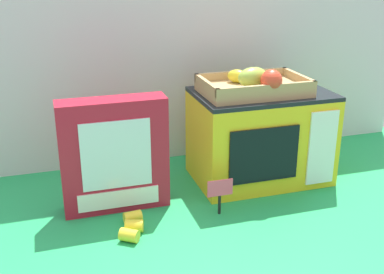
% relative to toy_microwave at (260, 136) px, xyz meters
% --- Properties ---
extents(ground_plane, '(1.70, 1.70, 0.00)m').
position_rel_toy_microwave_xyz_m(ground_plane, '(-0.16, -0.02, -0.14)').
color(ground_plane, '#219E54').
rests_on(ground_plane, ground).
extents(display_back_panel, '(1.61, 0.03, 0.73)m').
position_rel_toy_microwave_xyz_m(display_back_panel, '(-0.16, 0.26, 0.23)').
color(display_back_panel, silver).
rests_on(display_back_panel, ground).
extents(toy_microwave, '(0.40, 0.26, 0.28)m').
position_rel_toy_microwave_xyz_m(toy_microwave, '(0.00, 0.00, 0.00)').
color(toy_microwave, yellow).
rests_on(toy_microwave, ground).
extents(food_groups_crate, '(0.30, 0.20, 0.08)m').
position_rel_toy_microwave_xyz_m(food_groups_crate, '(-0.03, -0.01, 0.16)').
color(food_groups_crate, tan).
rests_on(food_groups_crate, toy_microwave).
extents(cookie_set_box, '(0.28, 0.08, 0.31)m').
position_rel_toy_microwave_xyz_m(cookie_set_box, '(-0.45, -0.06, 0.02)').
color(cookie_set_box, '#B2192D').
rests_on(cookie_set_box, ground).
extents(price_sign, '(0.07, 0.01, 0.10)m').
position_rel_toy_microwave_xyz_m(price_sign, '(-0.20, -0.18, -0.07)').
color(price_sign, black).
rests_on(price_sign, ground).
extents(loose_toy_banana, '(0.08, 0.13, 0.03)m').
position_rel_toy_microwave_xyz_m(loose_toy_banana, '(-0.44, -0.20, -0.12)').
color(loose_toy_banana, yellow).
rests_on(loose_toy_banana, ground).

